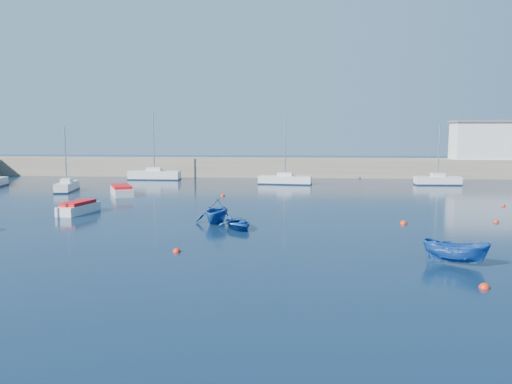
# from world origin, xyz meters

# --- Properties ---
(ground) EXTENTS (220.00, 220.00, 0.00)m
(ground) POSITION_xyz_m (0.00, 0.00, 0.00)
(ground) COLOR #0C1F36
(ground) RESTS_ON ground
(back_wall) EXTENTS (96.00, 4.50, 2.60)m
(back_wall) POSITION_xyz_m (0.00, 46.00, 1.30)
(back_wall) COLOR gray
(back_wall) RESTS_ON ground
(harbor_office) EXTENTS (10.00, 4.00, 5.00)m
(harbor_office) POSITION_xyz_m (30.00, 46.00, 5.10)
(harbor_office) COLOR silver
(harbor_office) RESTS_ON back_wall
(sailboat_3) EXTENTS (2.41, 5.34, 6.90)m
(sailboat_3) POSITION_xyz_m (-21.10, 26.52, 0.54)
(sailboat_3) COLOR silver
(sailboat_3) RESTS_ON ground
(sailboat_5) EXTENTS (6.80, 1.94, 8.99)m
(sailboat_5) POSITION_xyz_m (-15.34, 39.89, 0.66)
(sailboat_5) COLOR silver
(sailboat_5) RESTS_ON ground
(sailboat_6) EXTENTS (6.54, 2.57, 8.35)m
(sailboat_6) POSITION_xyz_m (2.13, 35.51, 0.57)
(sailboat_6) COLOR silver
(sailboat_6) RESTS_ON ground
(sailboat_7) EXTENTS (5.39, 1.68, 7.16)m
(sailboat_7) POSITION_xyz_m (20.39, 36.05, 0.57)
(sailboat_7) COLOR silver
(sailboat_7) RESTS_ON ground
(motorboat_1) EXTENTS (2.08, 4.15, 0.97)m
(motorboat_1) POSITION_xyz_m (-13.52, 12.40, 0.46)
(motorboat_1) COLOR silver
(motorboat_1) RESTS_ON ground
(motorboat_2) EXTENTS (3.76, 5.24, 1.03)m
(motorboat_2) POSITION_xyz_m (-14.06, 23.66, 0.48)
(motorboat_2) COLOR silver
(motorboat_2) RESTS_ON ground
(dinghy_center) EXTENTS (3.19, 3.61, 0.62)m
(dinghy_center) POSITION_xyz_m (-0.34, 7.19, 0.31)
(dinghy_center) COLOR #154395
(dinghy_center) RESTS_ON ground
(dinghy_left) EXTENTS (3.47, 3.85, 1.78)m
(dinghy_left) POSITION_xyz_m (-2.09, 9.12, 0.89)
(dinghy_left) COLOR #154395
(dinghy_left) RESTS_ON ground
(dinghy_right) EXTENTS (3.28, 2.43, 1.19)m
(dinghy_right) POSITION_xyz_m (11.11, -0.81, 0.60)
(dinghy_right) COLOR #154395
(dinghy_right) RESTS_ON ground
(buoy_0) EXTENTS (0.42, 0.42, 0.42)m
(buoy_0) POSITION_xyz_m (-2.87, 0.56, 0.00)
(buoy_0) COLOR red
(buoy_0) RESTS_ON ground
(buoy_1) EXTENTS (0.49, 0.49, 0.49)m
(buoy_1) POSITION_xyz_m (10.89, 9.80, 0.00)
(buoy_1) COLOR red
(buoy_1) RESTS_ON ground
(buoy_2) EXTENTS (0.40, 0.40, 0.40)m
(buoy_2) POSITION_xyz_m (17.54, 10.94, 0.00)
(buoy_2) COLOR red
(buoy_2) RESTS_ON ground
(buoy_3) EXTENTS (0.44, 0.44, 0.44)m
(buoy_3) POSITION_xyz_m (-3.80, 23.75, 0.00)
(buoy_3) COLOR red
(buoy_3) RESTS_ON ground
(buoy_4) EXTENTS (0.40, 0.40, 0.40)m
(buoy_4) POSITION_xyz_m (21.21, 18.97, 0.00)
(buoy_4) COLOR red
(buoy_4) RESTS_ON ground
(buoy_5) EXTENTS (0.43, 0.43, 0.43)m
(buoy_5) POSITION_xyz_m (11.12, -4.52, 0.00)
(buoy_5) COLOR red
(buoy_5) RESTS_ON ground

